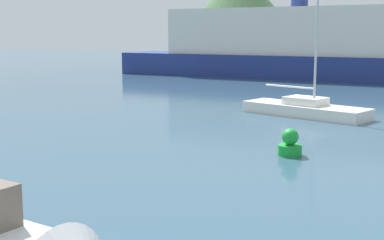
{
  "coord_description": "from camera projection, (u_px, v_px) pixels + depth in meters",
  "views": [
    {
      "loc": [
        4.15,
        -4.83,
        4.41
      ],
      "look_at": [
        -0.83,
        14.0,
        1.2
      ],
      "focal_mm": 50.0,
      "sensor_mm": 36.0,
      "label": 1
    }
  ],
  "objects": [
    {
      "name": "hill_west",
      "position": [
        240.0,
        11.0,
        111.3
      ],
      "size": [
        31.86,
        31.86,
        17.65
      ],
      "color": "#476B42",
      "rests_on": "ground_plane"
    },
    {
      "name": "ferry_distant",
      "position": [
        298.0,
        47.0,
        51.3
      ],
      "size": [
        37.34,
        14.91,
        8.32
      ],
      "rotation": [
        0.0,
        0.0,
        -0.24
      ],
      "color": "navy",
      "rests_on": "ground_plane"
    },
    {
      "name": "buoy_marker",
      "position": [
        290.0,
        144.0,
        19.27
      ],
      "size": [
        0.86,
        0.86,
        0.99
      ],
      "color": "green",
      "rests_on": "ground_plane"
    },
    {
      "name": "sailboat_inner",
      "position": [
        305.0,
        108.0,
        28.45
      ],
      "size": [
        7.01,
        5.1,
        8.67
      ],
      "rotation": [
        0.0,
        0.0,
        -0.49
      ],
      "color": "white",
      "rests_on": "ground_plane"
    }
  ]
}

